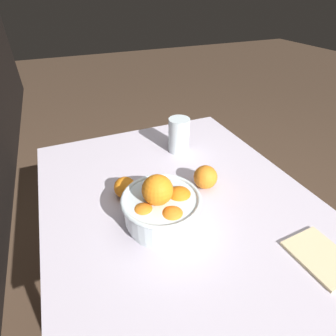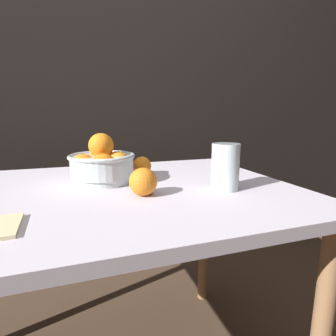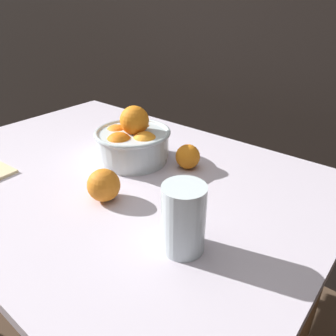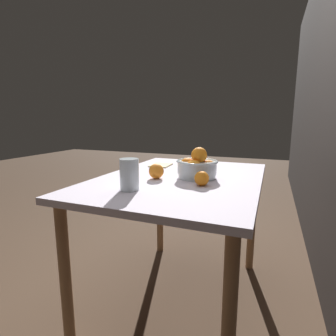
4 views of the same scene
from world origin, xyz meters
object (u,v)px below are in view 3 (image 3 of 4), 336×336
juice_glass (183,222)px  orange_loose_near_bowl (104,185)px  fruit_bowl (132,141)px  orange_loose_front (188,156)px

juice_glass → orange_loose_near_bowl: juice_glass is taller
juice_glass → orange_loose_near_bowl: 0.25m
fruit_bowl → juice_glass: 0.40m
juice_glass → orange_loose_near_bowl: bearing=176.0°
orange_loose_near_bowl → orange_loose_front: size_ratio=1.14×
juice_glass → orange_loose_near_bowl: (-0.24, 0.02, -0.02)m
orange_loose_front → juice_glass: bearing=-55.2°
fruit_bowl → juice_glass: size_ratio=1.57×
juice_glass → orange_loose_front: (-0.19, 0.27, -0.03)m
orange_loose_near_bowl → orange_loose_front: bearing=77.6°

